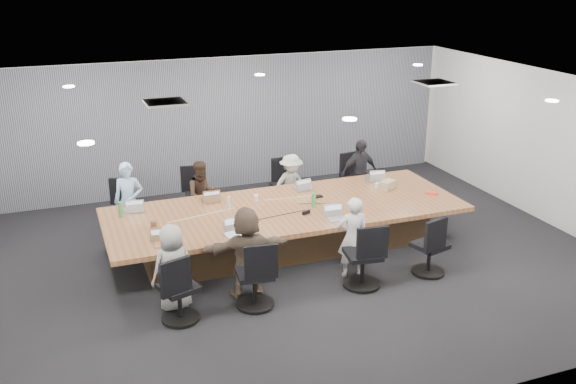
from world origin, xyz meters
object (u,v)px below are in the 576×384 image
object	(u,v)px
canvas_bag	(388,185)
snack_packet	(431,193)
laptop_4	(165,244)
chair_3	(351,184)
person_2	(291,186)
bottle_green_right	(314,200)
laptop_1	(210,200)
laptop_0	(133,209)
person_6	(353,237)
chair_0	(128,212)
laptop_3	(372,179)
chair_5	(255,279)
laptop_2	(302,188)
bottle_green_left	(120,209)
chair_2	(285,190)
chair_6	(363,259)
person_1	(203,195)
chair_4	(179,293)
person_5	(247,252)
laptop_6	(338,219)
chair_7	(430,250)
person_4	(173,267)
conference_table	(286,226)
mug_brown	(154,225)
bottle_clear	(229,202)
person_0	(129,201)
laptop_5	(236,234)
stapler	(306,212)
person_3	(359,173)

from	to	relation	value
canvas_bag	snack_packet	bearing A→B (deg)	-41.82
laptop_4	chair_3	bearing A→B (deg)	43.89
person_2	bottle_green_right	world-z (taller)	person_2
chair_3	laptop_1	size ratio (longest dim) A/B	2.43
laptop_0	person_6	size ratio (longest dim) A/B	0.23
chair_0	laptop_3	xyz separation A→B (m)	(4.48, -0.90, 0.39)
chair_5	laptop_2	bearing A→B (deg)	62.88
chair_5	laptop_3	bearing A→B (deg)	45.73
bottle_green_left	snack_packet	world-z (taller)	bottle_green_left
chair_2	chair_6	size ratio (longest dim) A/B	0.94
person_1	bottle_green_left	bearing A→B (deg)	-155.21
chair_3	person_2	bearing A→B (deg)	5.23
chair_4	person_5	bearing A→B (deg)	0.06
laptop_6	chair_4	bearing A→B (deg)	-157.07
chair_7	canvas_bag	size ratio (longest dim) A/B	2.79
person_2	person_4	bearing A→B (deg)	-145.85
laptop_0	laptop_6	bearing A→B (deg)	157.70
person_6	conference_table	bearing A→B (deg)	-52.97
mug_brown	person_5	bearing A→B (deg)	-48.10
person_5	bottle_clear	size ratio (longest dim) A/B	6.82
laptop_2	snack_packet	bearing A→B (deg)	141.87
laptop_0	person_4	size ratio (longest dim) A/B	0.24
laptop_3	bottle_clear	size ratio (longest dim) A/B	1.50
person_2	person_1	bearing A→B (deg)	170.17
person_1	bottle_green_right	size ratio (longest dim) A/B	4.98
person_4	person_0	bearing A→B (deg)	-99.00
chair_3	laptop_2	distance (m)	1.74
canvas_bag	chair_0	bearing A→B (deg)	161.73
chair_4	snack_packet	bearing A→B (deg)	-1.93
chair_6	bottle_green_right	bearing A→B (deg)	103.94
chair_0	laptop_2	world-z (taller)	laptop_2
chair_5	canvas_bag	bearing A→B (deg)	38.69
person_4	laptop_5	size ratio (longest dim) A/B	3.67
chair_6	snack_packet	bearing A→B (deg)	42.36
chair_4	laptop_2	distance (m)	3.77
chair_7	person_0	distance (m)	5.19
chair_7	snack_packet	distance (m)	1.69
person_1	stapler	size ratio (longest dim) A/B	8.12
laptop_3	laptop_4	xyz separation A→B (m)	(-4.24, -1.60, 0.00)
laptop_2	laptop_1	bearing A→B (deg)	-9.54
chair_0	chair_5	world-z (taller)	chair_5
chair_6	person_3	bearing A→B (deg)	72.64
conference_table	chair_7	distance (m)	2.45
person_6	snack_packet	bearing A→B (deg)	-139.78
person_4	canvas_bag	distance (m)	4.53
bottle_green_left	mug_brown	distance (m)	0.79
chair_7	person_5	distance (m)	2.90
laptop_0	laptop_1	size ratio (longest dim) A/B	0.99
chair_7	laptop_1	xyz separation A→B (m)	(-2.87, 2.50, 0.35)
chair_7	person_6	size ratio (longest dim) A/B	0.61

